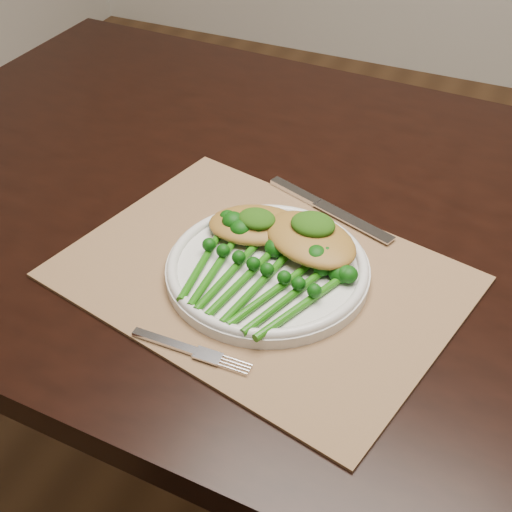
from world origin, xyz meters
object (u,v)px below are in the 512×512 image
at_px(placemat, 261,277).
at_px(dinner_plate, 268,268).
at_px(broccolini_bundle, 250,283).
at_px(dining_table, 341,399).
at_px(chicken_fillet_left, 255,225).

xyz_separation_m(placemat, dinner_plate, (0.01, 0.00, 0.01)).
height_order(dinner_plate, broccolini_bundle, broccolini_bundle).
height_order(dining_table, chicken_fillet_left, chicken_fillet_left).
height_order(dinner_plate, chicken_fillet_left, chicken_fillet_left).
bearing_deg(placemat, chicken_fillet_left, 132.49).
height_order(placemat, broccolini_bundle, broccolini_bundle).
xyz_separation_m(dinner_plate, broccolini_bundle, (-0.00, -0.04, 0.01)).
distance_m(dining_table, dinner_plate, 0.42).
height_order(dining_table, dinner_plate, dinner_plate).
relative_size(dining_table, placemat, 3.43).
height_order(dining_table, placemat, placemat).
relative_size(dining_table, chicken_fillet_left, 13.26).
xyz_separation_m(dining_table, broccolini_bundle, (-0.08, -0.19, 0.40)).
xyz_separation_m(dining_table, dinner_plate, (-0.08, -0.15, 0.39)).
distance_m(dining_table, broccolini_bundle, 0.45).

